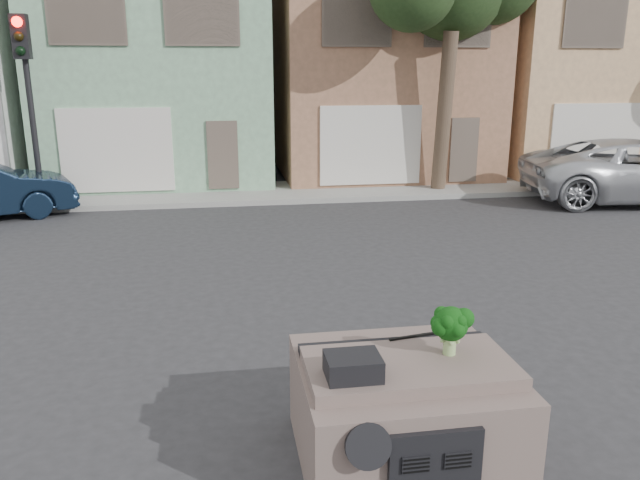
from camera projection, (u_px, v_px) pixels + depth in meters
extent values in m
plane|color=#303033|center=(342.00, 335.00, 9.03)|extent=(120.00, 120.00, 0.00)
cube|color=gray|center=(275.00, 192.00, 19.00)|extent=(40.00, 3.00, 0.15)
cube|color=#80AD89|center=(160.00, 67.00, 21.28)|extent=(7.20, 8.20, 7.55)
cube|color=#97694D|center=(374.00, 67.00, 22.44)|extent=(7.20, 8.20, 7.55)
cube|color=tan|center=(566.00, 67.00, 23.60)|extent=(7.20, 8.20, 7.55)
imported|color=silver|center=(636.00, 202.00, 18.01)|extent=(6.85, 4.01, 1.79)
cube|color=black|center=(31.00, 115.00, 16.39)|extent=(0.40, 0.40, 5.10)
cube|color=#213618|center=(447.00, 50.00, 18.00)|extent=(4.40, 4.00, 8.50)
cube|color=#6C5A53|center=(403.00, 407.00, 6.03)|extent=(2.00, 1.80, 1.12)
cube|color=black|center=(353.00, 366.00, 5.43)|extent=(0.48, 0.38, 0.20)
cube|color=black|center=(421.00, 335.00, 6.28)|extent=(0.69, 0.15, 0.02)
cube|color=#0B360B|center=(450.00, 330.00, 5.83)|extent=(0.55, 0.55, 0.48)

